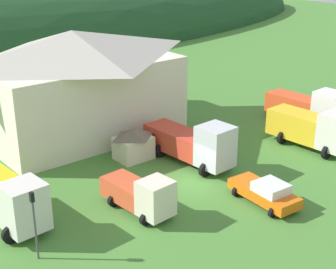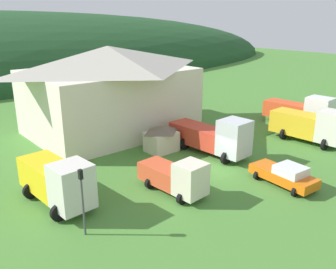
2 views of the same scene
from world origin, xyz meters
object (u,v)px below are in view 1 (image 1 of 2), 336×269
Objects in this scene: service_pickup_orange at (265,192)px; traffic_cone_near_pickup at (245,176)px; heavy_rig_striped at (313,128)px; heavy_rig_white at (310,107)px; depot_building at (75,81)px; light_truck_cream at (141,194)px; flatbed_truck_yellow at (10,199)px; traffic_light_west at (34,219)px; play_shed_cream at (133,144)px; tow_truck_silver at (194,143)px.

traffic_cone_near_pickup is at bearing 154.93° from service_pickup_orange.
traffic_cone_near_pickup is (-8.30, -0.29, -1.79)m from heavy_rig_striped.
heavy_rig_white reaches higher than service_pickup_orange.
heavy_rig_white is at bearing -34.66° from depot_building.
light_truck_cream is 9.14m from traffic_cone_near_pickup.
traffic_light_west is at bearing -8.75° from flatbed_truck_yellow.
service_pickup_orange is 14.95m from traffic_light_west.
play_shed_cream is at bearing -87.90° from depot_building.
heavy_rig_striped is at bearing 114.98° from service_pickup_orange.
traffic_light_west reaches higher than light_truck_cream.
heavy_rig_white is at bearing 121.01° from service_pickup_orange.
traffic_light_west reaches higher than heavy_rig_striped.
heavy_rig_striped is at bearing 65.25° from tow_truck_silver.
flatbed_truck_yellow is 14.58m from tow_truck_silver.
traffic_cone_near_pickup is at bearing -90.93° from heavy_rig_striped.
traffic_cone_near_pickup is (16.01, -4.49, -1.75)m from flatbed_truck_yellow.
service_pickup_orange is at bearing -119.57° from traffic_cone_near_pickup.
flatbed_truck_yellow is at bearing -94.57° from tow_truck_silver.
traffic_light_west is (-11.58, -15.87, -2.18)m from depot_building.
service_pickup_orange is (-14.88, -7.42, -0.93)m from heavy_rig_white.
play_shed_cream is 11.66m from service_pickup_orange.
play_shed_cream reaches higher than service_pickup_orange.
flatbed_truck_yellow is 1.32× the size of service_pickup_orange.
traffic_cone_near_pickup is (16.39, -0.21, -2.50)m from traffic_light_west.
traffic_light_west reaches higher than flatbed_truck_yellow.
depot_building reaches higher than heavy_rig_striped.
light_truck_cream is 0.71× the size of heavy_rig_white.
service_pickup_orange is at bearing -14.72° from traffic_light_west.
depot_building reaches higher than tow_truck_silver.
heavy_rig_white is 13.54m from traffic_cone_near_pickup.
flatbed_truck_yellow is at bearing -115.45° from service_pickup_orange.
traffic_cone_near_pickup is (-12.86, -3.86, -1.76)m from heavy_rig_white.
depot_building is at bearing -128.03° from heavy_rig_white.
traffic_cone_near_pickup is at bearing -76.67° from heavy_rig_white.
flatbed_truck_yellow is at bearing 84.86° from traffic_light_west.
flatbed_truck_yellow reaches higher than service_pickup_orange.
flatbed_truck_yellow is at bearing 164.34° from traffic_cone_near_pickup.
service_pickup_orange is at bearing -66.85° from heavy_rig_white.
depot_building reaches higher than heavy_rig_white.
tow_truck_silver is at bearing 110.68° from light_truck_cream.
tow_truck_silver is at bearing 14.71° from traffic_light_west.
heavy_rig_white reaches higher than heavy_rig_striped.
play_shed_cream is 4.63× the size of traffic_cone_near_pickup.
tow_truck_silver reaches higher than light_truck_cream.
light_truck_cream is at bearing 3.36° from traffic_light_west.
play_shed_cream is 8.48m from light_truck_cream.
flatbed_truck_yellow is at bearing -163.85° from play_shed_cream.
play_shed_cream is at bearing -106.20° from heavy_rig_white.
light_truck_cream is at bearing -85.00° from heavy_rig_white.
heavy_rig_striped is 8.49m from traffic_cone_near_pickup.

